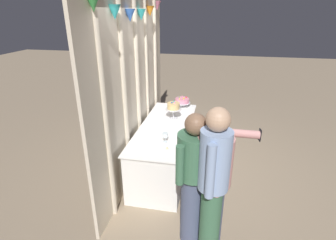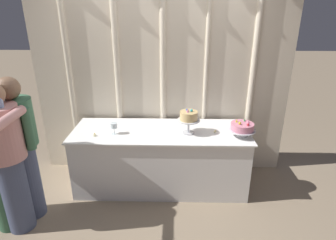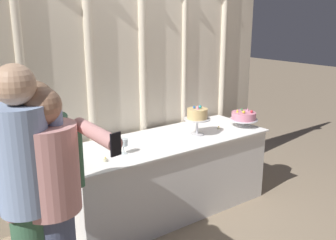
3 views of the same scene
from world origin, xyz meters
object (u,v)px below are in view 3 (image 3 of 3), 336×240
object	(u,v)px
tealight_near_left	(219,128)
cake_display_nearleft	(197,115)
cake_display_nearright	(244,117)
guest_girl_blue_dress	(52,205)
tealight_far_left	(105,160)
guest_man_dark_suit	(44,192)
guest_man_pink_jacket	(27,195)
cake_table	(167,175)
wine_glass	(123,143)

from	to	relation	value
tealight_near_left	cake_display_nearleft	bearing A→B (deg)	-176.82
cake_display_nearright	guest_girl_blue_dress	bearing A→B (deg)	-164.14
cake_display_nearright	tealight_far_left	size ratio (longest dim) A/B	8.15
guest_man_dark_suit	guest_man_pink_jacket	world-z (taller)	guest_man_pink_jacket
cake_table	cake_display_nearright	world-z (taller)	cake_display_nearright
guest_man_pink_jacket	guest_man_dark_suit	bearing A→B (deg)	51.97
cake_display_nearright	guest_girl_blue_dress	xyz separation A→B (m)	(-2.37, -0.67, -0.03)
cake_display_nearright	cake_table	bearing A→B (deg)	172.18
wine_glass	guest_man_dark_suit	bearing A→B (deg)	-150.68
cake_table	guest_man_dark_suit	bearing A→B (deg)	-157.13
guest_girl_blue_dress	wine_glass	bearing A→B (deg)	38.11
guest_man_dark_suit	guest_girl_blue_dress	bearing A→B (deg)	-97.38
cake_display_nearleft	guest_man_pink_jacket	bearing A→B (deg)	-158.98
cake_display_nearleft	wine_glass	world-z (taller)	cake_display_nearleft
tealight_near_left	guest_man_pink_jacket	world-z (taller)	guest_man_pink_jacket
cake_display_nearleft	guest_man_dark_suit	world-z (taller)	guest_man_dark_suit
wine_glass	tealight_far_left	distance (m)	0.24
tealight_far_left	guest_man_pink_jacket	xyz separation A→B (m)	(-0.81, -0.62, 0.17)
wine_glass	guest_man_pink_jacket	xyz separation A→B (m)	(-1.02, -0.69, 0.08)
cake_display_nearright	guest_man_pink_jacket	xyz separation A→B (m)	(-2.51, -0.67, 0.07)
tealight_near_left	guest_man_dark_suit	xyz separation A→B (m)	(-2.05, -0.54, 0.07)
cake_display_nearleft	guest_man_dark_suit	xyz separation A→B (m)	(-1.73, -0.52, -0.13)
cake_display_nearleft	cake_display_nearright	world-z (taller)	cake_display_nearleft
cake_table	cake_display_nearright	distance (m)	1.07
guest_man_pink_jacket	guest_girl_blue_dress	world-z (taller)	guest_man_pink_jacket
wine_glass	tealight_far_left	bearing A→B (deg)	-162.06
wine_glass	tealight_far_left	size ratio (longest dim) A/B	3.58
cake_display_nearleft	wine_glass	distance (m)	0.88
cake_display_nearright	cake_display_nearleft	bearing A→B (deg)	174.38
tealight_near_left	guest_girl_blue_dress	bearing A→B (deg)	-160.12
cake_table	tealight_far_left	xyz separation A→B (m)	(-0.76, -0.18, 0.40)
tealight_near_left	guest_man_dark_suit	bearing A→B (deg)	-165.29
cake_table	guest_man_pink_jacket	world-z (taller)	guest_man_pink_jacket
guest_man_dark_suit	guest_girl_blue_dress	xyz separation A→B (m)	(-0.03, -0.21, 0.00)
cake_display_nearright	tealight_near_left	bearing A→B (deg)	165.04
tealight_near_left	cake_display_nearright	bearing A→B (deg)	-14.96
guest_man_pink_jacket	guest_girl_blue_dress	bearing A→B (deg)	-2.88
tealight_far_left	guest_man_pink_jacket	size ratio (longest dim) A/B	0.02
cake_display_nearleft	cake_display_nearright	xyz separation A→B (m)	(0.61, -0.06, -0.10)
cake_table	cake_display_nearleft	bearing A→B (deg)	-11.83
guest_man_pink_jacket	guest_girl_blue_dress	distance (m)	0.17
cake_display_nearright	wine_glass	world-z (taller)	cake_display_nearright
cake_display_nearright	guest_man_pink_jacket	world-z (taller)	guest_man_pink_jacket
wine_glass	guest_girl_blue_dress	distance (m)	1.13
tealight_near_left	guest_man_pink_jacket	distance (m)	2.34
tealight_far_left	wine_glass	bearing A→B (deg)	17.94
wine_glass	guest_man_pink_jacket	bearing A→B (deg)	-145.98
guest_man_pink_jacket	cake_display_nearright	bearing A→B (deg)	14.90
guest_man_dark_suit	guest_girl_blue_dress	world-z (taller)	guest_man_dark_suit
guest_man_pink_jacket	cake_display_nearleft	bearing A→B (deg)	21.02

